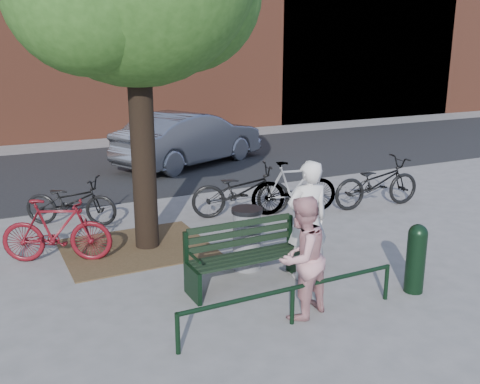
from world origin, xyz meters
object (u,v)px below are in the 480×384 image
litter_bin (247,238)px  bicycle_c (241,191)px  park_bench (245,254)px  parked_car (190,138)px  bollard (416,256)px  person_right (301,258)px  person_left (308,220)px

litter_bin → bicycle_c: 2.68m
bicycle_c → litter_bin: bearing=170.1°
park_bench → parked_car: parked_car is taller
bollard → litter_bin: bearing=133.8°
person_right → parked_car: bearing=-122.9°
bollard → bicycle_c: size_ratio=0.49×
bicycle_c → parked_car: (0.93, 5.11, 0.25)m
person_left → litter_bin: size_ratio=1.83×
litter_bin → parked_car: (2.06, 7.54, 0.29)m
litter_bin → bicycle_c: bicycle_c is taller
bicycle_c → person_right: bearing=178.4°
park_bench → bollard: bearing=-32.2°
person_right → bicycle_c: (1.23, 4.08, -0.26)m
bicycle_c → park_bench: bearing=169.2°
person_left → litter_bin: person_left is taller
person_left → bicycle_c: bearing=-92.6°
person_right → person_left: bearing=-146.9°
person_left → bicycle_c: (0.49, 3.11, -0.36)m
bicycle_c → person_left: bearing=-173.8°
person_right → bollard: (1.81, -0.14, -0.26)m
parked_car → bollard: bearing=153.6°
bicycle_c → parked_car: bearing=4.8°
bollard → parked_car: 9.34m
person_right → bicycle_c: size_ratio=0.78×
parked_car → litter_bin: bearing=140.4°
bollard → bicycle_c: (-0.58, 4.22, -0.00)m
litter_bin → person_right: bearing=-93.2°
park_bench → person_right: (0.21, -1.13, 0.31)m
park_bench → person_left: bearing=-9.2°
park_bench → bicycle_c: size_ratio=0.86×
person_left → person_right: 1.23m
park_bench → person_left: 1.05m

